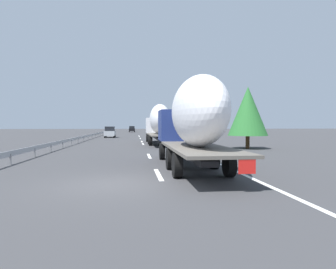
% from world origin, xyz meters
% --- Properties ---
extents(ground_plane, '(260.00, 260.00, 0.00)m').
position_xyz_m(ground_plane, '(40.00, 0.00, 0.00)').
color(ground_plane, '#38383A').
extents(lane_stripe_0, '(3.20, 0.20, 0.01)m').
position_xyz_m(lane_stripe_0, '(2.00, -1.80, 0.00)').
color(lane_stripe_0, white).
rests_on(lane_stripe_0, ground_plane).
extents(lane_stripe_1, '(3.20, 0.20, 0.01)m').
position_xyz_m(lane_stripe_1, '(10.01, -1.80, 0.00)').
color(lane_stripe_1, white).
rests_on(lane_stripe_1, ground_plane).
extents(lane_stripe_2, '(3.20, 0.20, 0.01)m').
position_xyz_m(lane_stripe_2, '(23.89, -1.80, 0.00)').
color(lane_stripe_2, white).
rests_on(lane_stripe_2, ground_plane).
extents(lane_stripe_3, '(3.20, 0.20, 0.01)m').
position_xyz_m(lane_stripe_3, '(28.97, -1.80, 0.00)').
color(lane_stripe_3, white).
rests_on(lane_stripe_3, ground_plane).
extents(lane_stripe_4, '(3.20, 0.20, 0.01)m').
position_xyz_m(lane_stripe_4, '(38.55, -1.80, 0.00)').
color(lane_stripe_4, white).
rests_on(lane_stripe_4, ground_plane).
extents(lane_stripe_5, '(3.20, 0.20, 0.01)m').
position_xyz_m(lane_stripe_5, '(47.76, -1.80, 0.00)').
color(lane_stripe_5, white).
rests_on(lane_stripe_5, ground_plane).
extents(lane_stripe_6, '(3.20, 0.20, 0.01)m').
position_xyz_m(lane_stripe_6, '(52.23, -1.80, 0.00)').
color(lane_stripe_6, white).
rests_on(lane_stripe_6, ground_plane).
extents(edge_line_right, '(110.00, 0.20, 0.01)m').
position_xyz_m(edge_line_right, '(45.00, -5.50, 0.00)').
color(edge_line_right, white).
rests_on(edge_line_right, ground_plane).
extents(truck_lead, '(14.15, 2.55, 4.47)m').
position_xyz_m(truck_lead, '(23.32, -3.60, 2.53)').
color(truck_lead, silver).
rests_on(truck_lead, ground_plane).
extents(truck_trailing, '(12.10, 2.55, 4.36)m').
position_xyz_m(truck_trailing, '(3.36, -3.60, 2.48)').
color(truck_trailing, navy).
rests_on(truck_trailing, ground_plane).
extents(car_black_suv, '(4.53, 1.91, 1.89)m').
position_xyz_m(car_black_suv, '(85.02, -0.20, 0.95)').
color(car_black_suv, black).
rests_on(car_black_suv, ground_plane).
extents(car_silver_hatch, '(4.11, 1.79, 1.94)m').
position_xyz_m(car_silver_hatch, '(42.54, 3.38, 0.96)').
color(car_silver_hatch, '#ADB2B7').
rests_on(car_silver_hatch, ground_plane).
extents(road_sign, '(0.10, 0.90, 2.98)m').
position_xyz_m(road_sign, '(41.86, -6.70, 2.07)').
color(road_sign, gray).
rests_on(road_sign, ground_plane).
extents(tree_0, '(3.72, 3.72, 6.18)m').
position_xyz_m(tree_0, '(60.84, -12.08, 4.05)').
color(tree_0, '#472D19').
rests_on(tree_0, ground_plane).
extents(tree_1, '(3.64, 3.64, 5.72)m').
position_xyz_m(tree_1, '(15.81, -11.21, 3.46)').
color(tree_1, '#472D19').
rests_on(tree_1, ground_plane).
extents(tree_2, '(3.27, 3.27, 5.81)m').
position_xyz_m(tree_2, '(71.63, -12.43, 3.68)').
color(tree_2, '#472D19').
rests_on(tree_2, ground_plane).
extents(tree_3, '(3.98, 3.98, 5.60)m').
position_xyz_m(tree_3, '(45.43, -11.79, 3.57)').
color(tree_3, '#472D19').
rests_on(tree_3, ground_plane).
extents(guardrail_median, '(94.00, 0.10, 0.76)m').
position_xyz_m(guardrail_median, '(43.00, 6.00, 0.58)').
color(guardrail_median, '#9EA0A5').
rests_on(guardrail_median, ground_plane).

